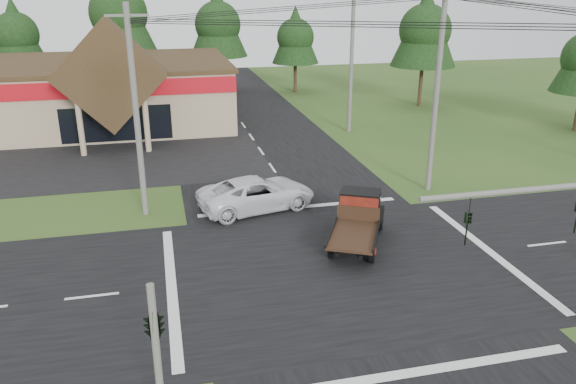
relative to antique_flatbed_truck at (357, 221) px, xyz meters
name	(u,v)px	position (x,y,z in m)	size (l,w,h in m)	color
ground	(340,268)	(-1.44, -2.06, -1.13)	(120.00, 120.00, 0.00)	#2B4E1C
road_ns	(340,268)	(-1.44, -2.06, -1.12)	(12.00, 120.00, 0.02)	black
road_ew	(340,268)	(-1.44, -2.06, -1.12)	(120.00, 12.00, 0.02)	black
parking_apron	(55,160)	(-15.44, 16.94, -1.12)	(28.00, 14.00, 0.02)	black
cvs_building	(47,93)	(-17.15, 27.51, 1.65)	(30.40, 18.20, 9.19)	tan
traffic_signal_corner	(153,311)	(-8.94, -9.38, 2.39)	(0.53, 2.48, 4.40)	#595651
utility_pole_nw	(136,112)	(-9.44, 5.94, 4.26)	(2.00, 0.30, 10.50)	#595651
utility_pole_ne	(437,88)	(6.56, 5.94, 4.76)	(2.00, 0.30, 11.50)	#595651
utility_pole_n	(352,59)	(6.56, 19.94, 4.61)	(2.00, 0.30, 11.20)	#595651
tree_row_b	(15,32)	(-21.44, 39.94, 5.57)	(5.60, 5.60, 10.10)	#332316
tree_row_c	(118,10)	(-11.44, 38.94, 7.59)	(7.28, 7.28, 13.13)	#332316
tree_row_d	(218,22)	(-1.44, 39.94, 6.25)	(6.16, 6.16, 11.11)	#332316
tree_row_e	(295,35)	(6.56, 37.94, 4.90)	(5.04, 5.04, 9.09)	#332316
tree_side_ne	(425,28)	(16.56, 27.94, 6.25)	(6.16, 6.16, 11.11)	#332316
antique_flatbed_truck	(357,221)	(0.00, 0.00, 0.00)	(2.07, 5.41, 2.26)	#5E0D0D
white_pickup	(257,193)	(-3.65, 5.32, -0.27)	(2.86, 6.20, 1.72)	white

